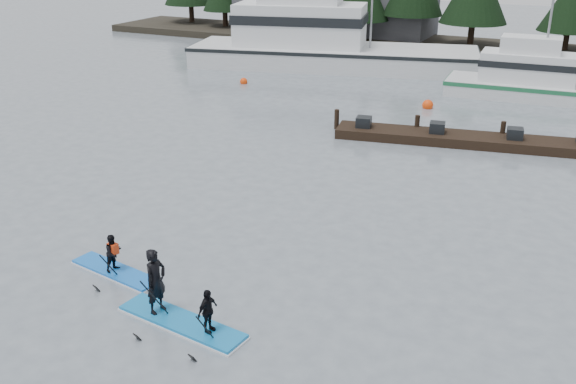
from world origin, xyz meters
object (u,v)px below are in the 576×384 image
at_px(fishing_boat_large, 324,55).
at_px(floating_dock, 480,141).
at_px(fishing_boat_medium, 544,90).
at_px(paddleboard_solo, 114,261).
at_px(paddleboard_duo, 175,302).

height_order(fishing_boat_large, floating_dock, fishing_boat_large).
distance_m(fishing_boat_large, fishing_boat_medium, 15.73).
bearing_deg(fishing_boat_medium, fishing_boat_large, 165.56).
relative_size(fishing_boat_large, fishing_boat_medium, 1.74).
bearing_deg(floating_dock, paddleboard_solo, -123.90).
xyz_separation_m(fishing_boat_large, floating_dock, (13.74, -13.62, -0.65)).
bearing_deg(paddleboard_duo, fishing_boat_large, 113.46).
bearing_deg(paddleboard_duo, fishing_boat_medium, 85.31).
relative_size(fishing_boat_large, paddleboard_solo, 6.73).
distance_m(fishing_boat_large, floating_dock, 19.36).
distance_m(fishing_boat_large, paddleboard_duo, 33.33).
xyz_separation_m(fishing_boat_medium, paddleboard_duo, (-5.92, -28.96, 0.11)).
height_order(floating_dock, paddleboard_solo, paddleboard_solo).
xyz_separation_m(floating_dock, paddleboard_solo, (-7.34, -17.00, 0.16)).
relative_size(fishing_boat_medium, paddleboard_solo, 3.86).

